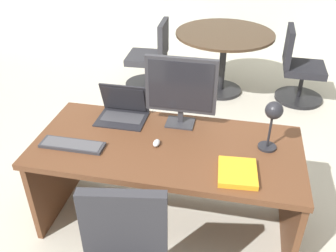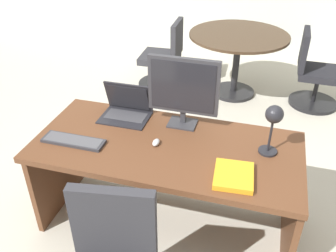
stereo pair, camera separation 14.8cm
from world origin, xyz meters
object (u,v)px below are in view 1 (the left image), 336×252
object	(u,v)px
keyboard	(72,145)
desk_lamp	(273,116)
desk	(168,163)
mouse	(156,143)
meeting_table	(224,48)
monitor	(181,88)
book	(237,173)
meeting_chair_far	(151,62)
laptop	(123,107)
meeting_chair_near	(298,72)

from	to	relation	value
keyboard	desk_lamp	world-z (taller)	desk_lamp
desk	mouse	bearing A→B (deg)	-134.36
keyboard	meeting_table	world-z (taller)	meeting_table
desk	monitor	bearing A→B (deg)	79.88
monitor	meeting_table	size ratio (longest dim) A/B	0.44
book	meeting_chair_far	world-z (taller)	meeting_chair_far
laptop	book	world-z (taller)	laptop
meeting_table	meeting_chair_far	size ratio (longest dim) A/B	1.35
monitor	meeting_chair_near	xyz separation A→B (m)	(1.06, 1.99, -0.66)
desk_lamp	meeting_chair_far	distance (m)	2.62
monitor	laptop	world-z (taller)	monitor
meeting_chair_near	desk_lamp	bearing A→B (deg)	-101.58
laptop	meeting_chair_far	world-z (taller)	laptop
meeting_table	mouse	bearing A→B (deg)	-96.77
mouse	meeting_chair_far	xyz separation A→B (m)	(-0.62, 2.26, -0.40)
keyboard	meeting_chair_far	distance (m)	2.42
monitor	meeting_chair_near	bearing A→B (deg)	61.98
keyboard	meeting_chair_near	xyz separation A→B (m)	(1.70, 2.41, -0.38)
mouse	book	distance (m)	0.57
laptop	meeting_chair_near	xyz separation A→B (m)	(1.49, 1.97, -0.45)
desk_lamp	monitor	bearing A→B (deg)	161.80
desk	meeting_table	xyz separation A→B (m)	(0.21, 2.23, 0.04)
meeting_chair_near	meeting_chair_far	world-z (taller)	meeting_chair_near
laptop	meeting_chair_far	xyz separation A→B (m)	(-0.29, 1.95, -0.46)
desk	laptop	distance (m)	0.53
desk	book	size ratio (longest dim) A/B	6.43
desk_lamp	meeting_chair_far	size ratio (longest dim) A/B	0.42
keyboard	meeting_chair_far	size ratio (longest dim) A/B	0.50
monitor	desk	bearing A→B (deg)	-100.12
meeting_table	monitor	bearing A→B (deg)	-94.76
keyboard	desk	bearing A→B (deg)	17.73
meeting_table	desk_lamp	bearing A→B (deg)	-78.64
desk	meeting_table	world-z (taller)	meeting_table
desk	keyboard	size ratio (longest dim) A/B	4.16
laptop	mouse	world-z (taller)	laptop
meeting_table	meeting_chair_near	distance (m)	0.92
laptop	mouse	bearing A→B (deg)	-43.92
meeting_chair_near	book	bearing A→B (deg)	-104.15
mouse	monitor	bearing A→B (deg)	70.26
meeting_chair_far	desk_lamp	bearing A→B (deg)	-58.43
monitor	laptop	xyz separation A→B (m)	(-0.43, 0.02, -0.21)
desk_lamp	book	world-z (taller)	desk_lamp
desk	meeting_chair_near	size ratio (longest dim) A/B	2.04
desk_lamp	meeting_table	size ratio (longest dim) A/B	0.31
mouse	meeting_chair_far	size ratio (longest dim) A/B	0.09
desk	mouse	size ratio (longest dim) A/B	22.88
desk_lamp	book	bearing A→B (deg)	-121.21
book	meeting_chair_near	bearing A→B (deg)	75.85
keyboard	desk_lamp	xyz separation A→B (m)	(1.25, 0.22, 0.24)
monitor	meeting_chair_near	size ratio (longest dim) A/B	0.58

